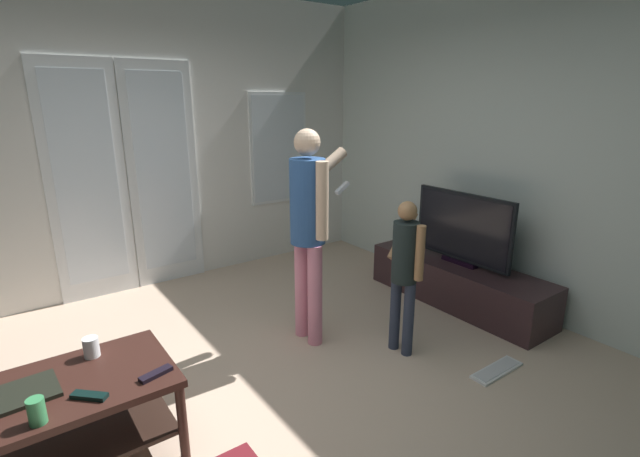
{
  "coord_description": "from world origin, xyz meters",
  "views": [
    {
      "loc": [
        -1.0,
        -2.17,
        1.85
      ],
      "look_at": [
        0.71,
        0.2,
        1.0
      ],
      "focal_mm": 25.69,
      "sensor_mm": 36.0,
      "label": 1
    }
  ],
  "objects_px": {
    "dvd_remote_slim": "(89,396)",
    "coffee_table": "(68,408)",
    "person_adult": "(309,219)",
    "flat_screen_tv": "(462,229)",
    "cup_near_edge": "(91,347)",
    "cup_by_laptop": "(37,411)",
    "person_child": "(405,264)",
    "loose_keyboard": "(497,370)",
    "laptop_closed": "(15,396)",
    "tv_stand": "(458,283)",
    "tv_remote_black": "(156,374)"
  },
  "relations": [
    {
      "from": "tv_stand",
      "to": "person_adult",
      "type": "bearing_deg",
      "value": 169.55
    },
    {
      "from": "cup_by_laptop",
      "to": "flat_screen_tv",
      "type": "bearing_deg",
      "value": 5.97
    },
    {
      "from": "flat_screen_tv",
      "to": "loose_keyboard",
      "type": "distance_m",
      "value": 1.32
    },
    {
      "from": "laptop_closed",
      "to": "dvd_remote_slim",
      "type": "bearing_deg",
      "value": -38.97
    },
    {
      "from": "person_child",
      "to": "coffee_table",
      "type": "bearing_deg",
      "value": 175.08
    },
    {
      "from": "flat_screen_tv",
      "to": "laptop_closed",
      "type": "relative_size",
      "value": 2.77
    },
    {
      "from": "person_adult",
      "to": "dvd_remote_slim",
      "type": "relative_size",
      "value": 9.59
    },
    {
      "from": "coffee_table",
      "to": "dvd_remote_slim",
      "type": "height_order",
      "value": "dvd_remote_slim"
    },
    {
      "from": "person_child",
      "to": "cup_by_laptop",
      "type": "height_order",
      "value": "person_child"
    },
    {
      "from": "tv_remote_black",
      "to": "laptop_closed",
      "type": "bearing_deg",
      "value": 146.33
    },
    {
      "from": "coffee_table",
      "to": "dvd_remote_slim",
      "type": "relative_size",
      "value": 5.98
    },
    {
      "from": "loose_keyboard",
      "to": "cup_near_edge",
      "type": "xyz_separation_m",
      "value": [
        -2.35,
        0.98,
        0.53
      ]
    },
    {
      "from": "dvd_remote_slim",
      "to": "coffee_table",
      "type": "bearing_deg",
      "value": 158.97
    },
    {
      "from": "coffee_table",
      "to": "cup_by_laptop",
      "type": "bearing_deg",
      "value": -117.5
    },
    {
      "from": "person_adult",
      "to": "flat_screen_tv",
      "type": "bearing_deg",
      "value": -10.32
    },
    {
      "from": "coffee_table",
      "to": "person_adult",
      "type": "xyz_separation_m",
      "value": [
        1.73,
        0.37,
        0.63
      ]
    },
    {
      "from": "person_adult",
      "to": "dvd_remote_slim",
      "type": "bearing_deg",
      "value": -161.35
    },
    {
      "from": "cup_near_edge",
      "to": "tv_remote_black",
      "type": "relative_size",
      "value": 0.65
    },
    {
      "from": "cup_near_edge",
      "to": "cup_by_laptop",
      "type": "bearing_deg",
      "value": -123.67
    },
    {
      "from": "flat_screen_tv",
      "to": "cup_by_laptop",
      "type": "height_order",
      "value": "flat_screen_tv"
    },
    {
      "from": "coffee_table",
      "to": "laptop_closed",
      "type": "relative_size",
      "value": 2.85
    },
    {
      "from": "coffee_table",
      "to": "cup_near_edge",
      "type": "bearing_deg",
      "value": 49.78
    },
    {
      "from": "person_child",
      "to": "cup_by_laptop",
      "type": "bearing_deg",
      "value": -178.58
    },
    {
      "from": "coffee_table",
      "to": "flat_screen_tv",
      "type": "distance_m",
      "value": 3.21
    },
    {
      "from": "flat_screen_tv",
      "to": "dvd_remote_slim",
      "type": "height_order",
      "value": "flat_screen_tv"
    },
    {
      "from": "person_child",
      "to": "loose_keyboard",
      "type": "distance_m",
      "value": 0.96
    },
    {
      "from": "tv_stand",
      "to": "cup_near_edge",
      "type": "relative_size",
      "value": 15.6
    },
    {
      "from": "person_adult",
      "to": "tv_remote_black",
      "type": "distance_m",
      "value": 1.53
    },
    {
      "from": "person_adult",
      "to": "person_child",
      "type": "bearing_deg",
      "value": -51.31
    },
    {
      "from": "person_adult",
      "to": "cup_by_laptop",
      "type": "height_order",
      "value": "person_adult"
    },
    {
      "from": "laptop_closed",
      "to": "cup_near_edge",
      "type": "relative_size",
      "value": 3.23
    },
    {
      "from": "tv_remote_black",
      "to": "dvd_remote_slim",
      "type": "xyz_separation_m",
      "value": [
        -0.31,
        0.0,
        0.0
      ]
    },
    {
      "from": "person_adult",
      "to": "laptop_closed",
      "type": "distance_m",
      "value": 2.01
    },
    {
      "from": "cup_by_laptop",
      "to": "cup_near_edge",
      "type": "bearing_deg",
      "value": 56.33
    },
    {
      "from": "flat_screen_tv",
      "to": "laptop_closed",
      "type": "bearing_deg",
      "value": -178.58
    },
    {
      "from": "cup_by_laptop",
      "to": "dvd_remote_slim",
      "type": "height_order",
      "value": "cup_by_laptop"
    },
    {
      "from": "flat_screen_tv",
      "to": "tv_remote_black",
      "type": "xyz_separation_m",
      "value": [
        -2.8,
        -0.29,
        -0.22
      ]
    },
    {
      "from": "flat_screen_tv",
      "to": "dvd_remote_slim",
      "type": "bearing_deg",
      "value": -174.72
    },
    {
      "from": "person_child",
      "to": "dvd_remote_slim",
      "type": "relative_size",
      "value": 6.79
    },
    {
      "from": "cup_near_edge",
      "to": "tv_remote_black",
      "type": "xyz_separation_m",
      "value": [
        0.23,
        -0.39,
        -0.04
      ]
    },
    {
      "from": "laptop_closed",
      "to": "tv_stand",
      "type": "bearing_deg",
      "value": -1.74
    },
    {
      "from": "cup_near_edge",
      "to": "person_adult",
      "type": "bearing_deg",
      "value": 6.31
    },
    {
      "from": "person_child",
      "to": "loose_keyboard",
      "type": "xyz_separation_m",
      "value": [
        0.34,
        -0.59,
        -0.68
      ]
    },
    {
      "from": "coffee_table",
      "to": "person_child",
      "type": "bearing_deg",
      "value": -4.92
    },
    {
      "from": "person_adult",
      "to": "tv_remote_black",
      "type": "bearing_deg",
      "value": -157.27
    },
    {
      "from": "person_child",
      "to": "cup_near_edge",
      "type": "bearing_deg",
      "value": 169.15
    },
    {
      "from": "cup_near_edge",
      "to": "cup_by_laptop",
      "type": "height_order",
      "value": "cup_by_laptop"
    },
    {
      "from": "coffee_table",
      "to": "laptop_closed",
      "type": "distance_m",
      "value": 0.24
    },
    {
      "from": "person_adult",
      "to": "cup_near_edge",
      "type": "height_order",
      "value": "person_adult"
    },
    {
      "from": "laptop_closed",
      "to": "tv_remote_black",
      "type": "bearing_deg",
      "value": -22.56
    }
  ]
}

